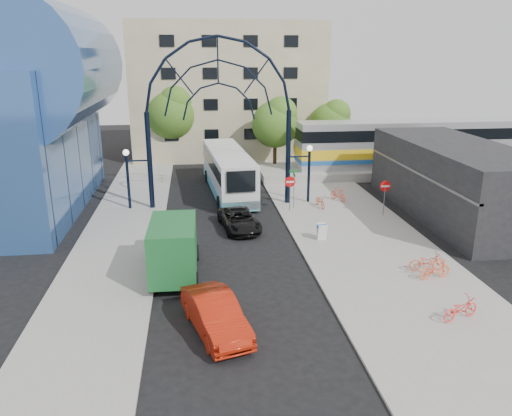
{
  "coord_description": "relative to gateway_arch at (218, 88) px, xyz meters",
  "views": [
    {
      "loc": [
        -1.87,
        -21.47,
        10.88
      ],
      "look_at": [
        1.61,
        6.0,
        2.26
      ],
      "focal_mm": 35.0,
      "sensor_mm": 36.0,
      "label": 1
    }
  ],
  "objects": [
    {
      "name": "tree_north_a",
      "position": [
        6.12,
        11.93,
        -3.95
      ],
      "size": [
        4.48,
        4.48,
        7.0
      ],
      "color": "#382314",
      "rests_on": "ground"
    },
    {
      "name": "plaza_west",
      "position": [
        -6.5,
        -8.0,
        -8.5
      ],
      "size": [
        5.0,
        50.0,
        0.12
      ],
      "primitive_type": "cube",
      "color": "gray",
      "rests_on": "ground"
    },
    {
      "name": "apartment_block",
      "position": [
        2.0,
        20.97,
        -1.55
      ],
      "size": [
        20.0,
        12.1,
        14.0
      ],
      "color": "tan",
      "rests_on": "ground"
    },
    {
      "name": "ground",
      "position": [
        0.0,
        -14.0,
        -8.56
      ],
      "size": [
        120.0,
        120.0,
        0.0
      ],
      "primitive_type": "plane",
      "color": "black",
      "rests_on": "ground"
    },
    {
      "name": "bike_near_b",
      "position": [
        8.94,
        0.0,
        -7.95
      ],
      "size": [
        1.17,
        1.66,
        0.98
      ],
      "primitive_type": "imported",
      "rotation": [
        0.0,
        0.0,
        0.49
      ],
      "color": "#EE482F",
      "rests_on": "sidewalk_east"
    },
    {
      "name": "do_not_enter_sign",
      "position": [
        11.0,
        -4.0,
        -6.58
      ],
      "size": [
        0.76,
        0.07,
        2.48
      ],
      "color": "slate",
      "rests_on": "sidewalk_east"
    },
    {
      "name": "tree_north_c",
      "position": [
        12.12,
        13.93,
        -4.28
      ],
      "size": [
        4.16,
        4.16,
        6.5
      ],
      "color": "#382314",
      "rests_on": "ground"
    },
    {
      "name": "bike_near_a",
      "position": [
        7.18,
        -1.45,
        -8.0
      ],
      "size": [
        0.77,
        1.73,
        0.88
      ],
      "primitive_type": "imported",
      "rotation": [
        0.0,
        0.0,
        0.12
      ],
      "color": "#CF4D29",
      "rests_on": "sidewalk_east"
    },
    {
      "name": "sidewalk_east",
      "position": [
        8.0,
        -10.0,
        -8.5
      ],
      "size": [
        8.0,
        56.0,
        0.12
      ],
      "primitive_type": "cube",
      "color": "gray",
      "rests_on": "ground"
    },
    {
      "name": "city_bus",
      "position": [
        0.83,
        3.83,
        -6.78
      ],
      "size": [
        3.68,
        12.56,
        3.4
      ],
      "rotation": [
        0.0,
        0.0,
        0.08
      ],
      "color": "silver",
      "rests_on": "ground"
    },
    {
      "name": "green_truck",
      "position": [
        -3.02,
        -11.6,
        -7.04
      ],
      "size": [
        2.45,
        6.06,
        3.03
      ],
      "rotation": [
        0.0,
        0.0,
        -0.02
      ],
      "color": "black",
      "rests_on": "ground"
    },
    {
      "name": "commercial_block_east",
      "position": [
        16.0,
        -4.0,
        -6.06
      ],
      "size": [
        6.0,
        16.0,
        5.0
      ],
      "primitive_type": "cube",
      "color": "black",
      "rests_on": "ground"
    },
    {
      "name": "red_sedan",
      "position": [
        -1.24,
        -17.44,
        -7.77
      ],
      "size": [
        2.92,
        5.03,
        1.57
      ],
      "primitive_type": "imported",
      "rotation": [
        0.0,
        0.0,
        0.28
      ],
      "color": "#A71C0A",
      "rests_on": "ground"
    },
    {
      "name": "street_name_sign",
      "position": [
        5.2,
        -1.4,
        -6.43
      ],
      "size": [
        0.7,
        0.7,
        2.8
      ],
      "color": "slate",
      "rests_on": "sidewalk_east"
    },
    {
      "name": "black_suv",
      "position": [
        0.88,
        -5.22,
        -7.91
      ],
      "size": [
        2.74,
        4.87,
        1.28
      ],
      "primitive_type": "imported",
      "rotation": [
        0.0,
        0.0,
        0.14
      ],
      "color": "black",
      "rests_on": "ground"
    },
    {
      "name": "bike_far_b",
      "position": [
        9.84,
        -14.03,
        -7.91
      ],
      "size": [
        1.8,
        0.8,
        1.04
      ],
      "primitive_type": "imported",
      "rotation": [
        0.0,
        0.0,
        1.75
      ],
      "color": "#FF6333",
      "rests_on": "sidewalk_east"
    },
    {
      "name": "bike_far_a",
      "position": [
        9.85,
        -13.08,
        -7.94
      ],
      "size": [
        1.91,
        0.74,
        0.99
      ],
      "primitive_type": "imported",
      "rotation": [
        0.0,
        0.0,
        1.53
      ],
      "color": "#D6462A",
      "rests_on": "sidewalk_east"
    },
    {
      "name": "bike_far_c",
      "position": [
        9.03,
        -17.94,
        -7.95
      ],
      "size": [
        1.98,
        1.21,
        0.98
      ],
      "primitive_type": "imported",
      "rotation": [
        0.0,
        0.0,
        1.9
      ],
      "color": "#FE3732",
      "rests_on": "sidewalk_east"
    },
    {
      "name": "train_car",
      "position": [
        20.0,
        8.0,
        -5.66
      ],
      "size": [
        25.1,
        3.05,
        4.2
      ],
      "color": "#B7B7BC",
      "rests_on": "train_platform"
    },
    {
      "name": "train_platform",
      "position": [
        20.0,
        8.0,
        -8.16
      ],
      "size": [
        32.0,
        5.0,
        0.8
      ],
      "primitive_type": "cube",
      "color": "gray",
      "rests_on": "ground"
    },
    {
      "name": "gateway_arch",
      "position": [
        0.0,
        0.0,
        0.0
      ],
      "size": [
        13.64,
        0.44,
        12.1
      ],
      "color": "black",
      "rests_on": "ground"
    },
    {
      "name": "stop_sign",
      "position": [
        4.8,
        -2.0,
        -6.56
      ],
      "size": [
        0.8,
        0.07,
        2.5
      ],
      "color": "slate",
      "rests_on": "sidewalk_east"
    },
    {
      "name": "sandwich_board",
      "position": [
        5.6,
        -8.02,
        -7.81
      ],
      "size": [
        0.55,
        0.61,
        0.99
      ],
      "color": "white",
      "rests_on": "sidewalk_east"
    },
    {
      "name": "tree_north_b",
      "position": [
        -3.88,
        15.93,
        -3.29
      ],
      "size": [
        5.12,
        5.12,
        8.0
      ],
      "color": "#382314",
      "rests_on": "ground"
    }
  ]
}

